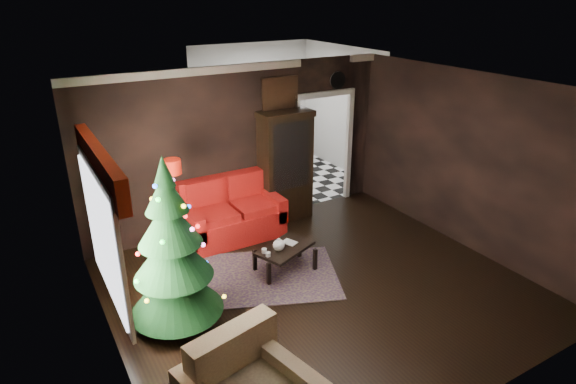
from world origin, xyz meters
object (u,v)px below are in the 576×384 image
curio_cabinet (285,169)px  wall_clock (337,80)px  loveseat (233,210)px  teapot (279,245)px  kitchen_table (278,169)px  floor_lamp (177,211)px  christmas_tree (172,249)px  coffee_table (285,258)px

curio_cabinet → wall_clock: size_ratio=5.94×
loveseat → wall_clock: (2.35, 0.40, 1.88)m
teapot → curio_cabinet: bearing=57.1°
loveseat → curio_cabinet: 1.25m
kitchen_table → floor_lamp: bearing=-145.6°
christmas_tree → teapot: size_ratio=11.21×
curio_cabinet → kitchen_table: curio_cabinet is taller
wall_clock → coffee_table: bearing=-140.2°
loveseat → curio_cabinet: curio_cabinet is taller
curio_cabinet → loveseat: bearing=-169.2°
teapot → wall_clock: 3.47m
floor_lamp → christmas_tree: christmas_tree is taller
loveseat → christmas_tree: (-1.57, -1.76, 0.55)m
floor_lamp → christmas_tree: (-0.53, -1.47, 0.22)m
curio_cabinet → coffee_table: 2.00m
coffee_table → christmas_tree: bearing=-167.9°
floor_lamp → kitchen_table: bearing=34.4°
curio_cabinet → wall_clock: (1.20, 0.18, 1.43)m
loveseat → coffee_table: loveseat is taller
loveseat → wall_clock: size_ratio=5.31×
coffee_table → kitchen_table: kitchen_table is taller
teapot → kitchen_table: 3.52m
loveseat → kitchen_table: size_ratio=2.27×
loveseat → kitchen_table: bearing=42.5°
loveseat → teapot: (0.09, -1.42, -0.01)m
coffee_table → kitchen_table: (1.59, 3.03, 0.17)m
christmas_tree → coffee_table: size_ratio=2.58×
christmas_tree → wall_clock: size_ratio=6.86×
loveseat → kitchen_table: loveseat is taller
coffee_table → kitchen_table: 3.43m
floor_lamp → kitchen_table: floor_lamp is taller
teapot → wall_clock: wall_clock is taller
coffee_table → teapot: 0.31m
teapot → wall_clock: (2.26, 1.82, 1.89)m
floor_lamp → wall_clock: 3.78m
curio_cabinet → floor_lamp: curio_cabinet is taller
christmas_tree → coffee_table: christmas_tree is taller
loveseat → christmas_tree: bearing=-131.6°
wall_clock → kitchen_table: size_ratio=0.43×
floor_lamp → wall_clock: wall_clock is taller
floor_lamp → kitchen_table: (2.83, 1.94, -0.45)m
wall_clock → christmas_tree: bearing=-151.1°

